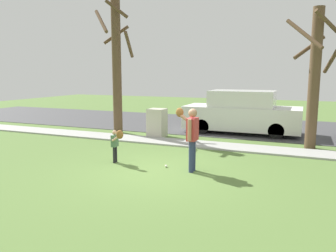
{
  "coord_description": "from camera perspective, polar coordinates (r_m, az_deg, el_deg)",
  "views": [
    {
      "loc": [
        3.5,
        -7.88,
        2.6
      ],
      "look_at": [
        -0.39,
        1.5,
        1.0
      ],
      "focal_mm": 35.11,
      "sensor_mm": 36.0,
      "label": 1
    }
  ],
  "objects": [
    {
      "name": "utility_cabinet",
      "position": [
        13.78,
        -1.92,
        0.57
      ],
      "size": [
        0.69,
        0.67,
        1.18
      ],
      "primitive_type": "cube",
      "color": "beige",
      "rests_on": "ground"
    },
    {
      "name": "street_tree_far",
      "position": [
        14.73,
        -8.92,
        10.93
      ],
      "size": [
        1.85,
        1.89,
        5.93
      ],
      "color": "brown",
      "rests_on": "ground"
    },
    {
      "name": "parked_van_white",
      "position": [
        14.91,
        12.69,
        2.21
      ],
      "size": [
        5.0,
        1.95,
        1.88
      ],
      "color": "silver",
      "rests_on": "road_surface"
    },
    {
      "name": "street_tree_near",
      "position": [
        12.48,
        24.12,
        8.12
      ],
      "size": [
        1.84,
        1.88,
        4.84
      ],
      "color": "brown",
      "rests_on": "ground"
    },
    {
      "name": "ground_plane",
      "position": [
        12.18,
        5.35,
        -3.4
      ],
      "size": [
        48.0,
        48.0,
        0.0
      ],
      "primitive_type": "plane",
      "color": "#567538"
    },
    {
      "name": "sidewalk_strip",
      "position": [
        12.27,
        5.49,
        -3.17
      ],
      "size": [
        36.0,
        1.2,
        0.06
      ],
      "primitive_type": "cube",
      "color": "#A3A39E",
      "rests_on": "ground"
    },
    {
      "name": "person_adult",
      "position": [
        8.79,
        4.04,
        -1.22
      ],
      "size": [
        0.69,
        0.62,
        1.71
      ],
      "rotation": [
        0.0,
        0.0,
        -3.13
      ],
      "color": "navy",
      "rests_on": "ground"
    },
    {
      "name": "person_child",
      "position": [
        9.74,
        -8.97,
        -2.61
      ],
      "size": [
        0.44,
        0.39,
        1.02
      ],
      "rotation": [
        0.0,
        0.0,
        0.01
      ],
      "color": "black",
      "rests_on": "ground"
    },
    {
      "name": "road_surface",
      "position": [
        17.04,
        10.45,
        0.07
      ],
      "size": [
        36.0,
        6.8,
        0.02
      ],
      "primitive_type": "cube",
      "color": "#424244",
      "rests_on": "ground"
    },
    {
      "name": "baseball",
      "position": [
        9.34,
        -0.33,
        -6.97
      ],
      "size": [
        0.07,
        0.07,
        0.07
      ],
      "primitive_type": "sphere",
      "color": "white",
      "rests_on": "ground"
    }
  ]
}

